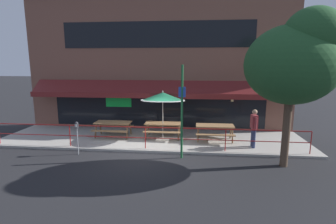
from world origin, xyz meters
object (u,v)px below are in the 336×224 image
object	(u,v)px
picnic_table_right	(215,128)
parking_meter_near	(77,128)
street_sign_pole	(182,111)
picnic_table_left	(113,125)
pedestrian_walking	(254,126)
patio_umbrella_centre	(163,97)
street_tree_curbside	(296,60)
picnic_table_centre	(163,126)

from	to	relation	value
picnic_table_right	parking_meter_near	xyz separation A→B (m)	(-5.82, -2.30, 0.44)
street_sign_pole	picnic_table_left	bearing A→B (deg)	146.18
pedestrian_walking	parking_meter_near	world-z (taller)	pedestrian_walking
picnic_table_left	patio_umbrella_centre	xyz separation A→B (m)	(2.54, -0.00, 1.47)
picnic_table_left	pedestrian_walking	xyz separation A→B (m)	(6.70, -1.00, 0.35)
picnic_table_right	patio_umbrella_centre	bearing A→B (deg)	176.49
parking_meter_near	street_tree_curbside	distance (m)	8.75
picnic_table_centre	parking_meter_near	xyz separation A→B (m)	(-3.29, -2.53, 0.44)
patio_umbrella_centre	parking_meter_near	distance (m)	4.23
picnic_table_centre	picnic_table_right	bearing A→B (deg)	-5.25
picnic_table_left	pedestrian_walking	world-z (taller)	pedestrian_walking
picnic_table_centre	street_tree_curbside	distance (m)	6.65
picnic_table_left	street_sign_pole	size ratio (longest dim) A/B	0.48
patio_umbrella_centre	picnic_table_left	bearing A→B (deg)	179.94
parking_meter_near	street_tree_curbside	xyz separation A→B (m)	(8.29, -0.46, 2.76)
picnic_table_left	patio_umbrella_centre	world-z (taller)	patio_umbrella_centre
patio_umbrella_centre	street_tree_curbside	bearing A→B (deg)	-30.28
parking_meter_near	street_sign_pole	world-z (taller)	street_sign_pole
picnic_table_centre	patio_umbrella_centre	distance (m)	1.48
pedestrian_walking	picnic_table_right	bearing A→B (deg)	152.63
street_tree_curbside	parking_meter_near	bearing A→B (deg)	176.80
picnic_table_right	picnic_table_left	bearing A→B (deg)	178.21
picnic_table_centre	parking_meter_near	world-z (taller)	parking_meter_near
patio_umbrella_centre	street_tree_curbside	xyz separation A→B (m)	(5.00, -2.92, 1.73)
picnic_table_centre	parking_meter_near	size ratio (longest dim) A/B	1.27
picnic_table_right	pedestrian_walking	size ratio (longest dim) A/B	1.05
parking_meter_near	street_tree_curbside	size ratio (longest dim) A/B	0.25
picnic_table_right	parking_meter_near	world-z (taller)	parking_meter_near
parking_meter_near	street_sign_pole	distance (m)	4.42
street_tree_curbside	street_sign_pole	bearing A→B (deg)	172.61
pedestrian_walking	street_sign_pole	xyz separation A→B (m)	(-3.10, -1.41, 0.87)
picnic_table_right	parking_meter_near	distance (m)	6.28
picnic_table_left	parking_meter_near	world-z (taller)	parking_meter_near
parking_meter_near	picnic_table_left	bearing A→B (deg)	73.08
picnic_table_left	patio_umbrella_centre	distance (m)	2.93
picnic_table_centre	patio_umbrella_centre	xyz separation A→B (m)	(0.00, -0.08, 1.47)
picnic_table_centre	pedestrian_walking	size ratio (longest dim) A/B	1.05
picnic_table_right	street_sign_pole	xyz separation A→B (m)	(-1.47, -2.25, 1.22)
patio_umbrella_centre	street_sign_pole	bearing A→B (deg)	-66.18
picnic_table_left	street_tree_curbside	size ratio (longest dim) A/B	0.32
picnic_table_right	street_tree_curbside	world-z (taller)	street_tree_curbside
pedestrian_walking	street_sign_pole	bearing A→B (deg)	-155.57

